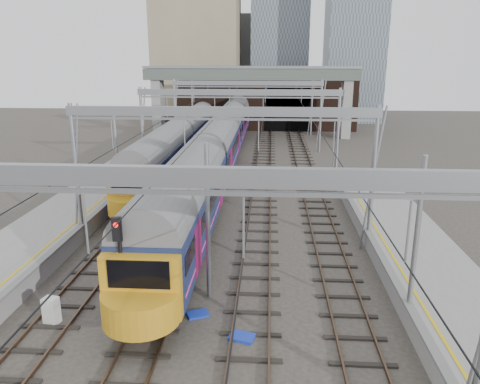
# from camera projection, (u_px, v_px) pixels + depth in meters

# --- Properties ---
(ground) EXTENTS (160.00, 160.00, 0.00)m
(ground) POSITION_uv_depth(u_px,v_px,m) (203.00, 320.00, 19.20)
(ground) COLOR #38332D
(ground) RESTS_ON ground
(platform_right) EXTENTS (4.32, 47.00, 1.12)m
(platform_right) POSITION_uv_depth(u_px,v_px,m) (475.00, 338.00, 16.97)
(platform_right) COLOR gray
(platform_right) RESTS_ON ground
(tracks) EXTENTS (14.40, 80.00, 0.22)m
(tracks) POSITION_uv_depth(u_px,v_px,m) (232.00, 207.00, 33.57)
(tracks) COLOR #4C3828
(tracks) RESTS_ON ground
(overhead_line) EXTENTS (16.80, 80.00, 8.00)m
(overhead_line) POSITION_uv_depth(u_px,v_px,m) (238.00, 106.00, 37.97)
(overhead_line) COLOR gray
(overhead_line) RESTS_ON ground
(retaining_wall) EXTENTS (28.00, 2.75, 9.00)m
(retaining_wall) POSITION_uv_depth(u_px,v_px,m) (262.00, 100.00, 67.69)
(retaining_wall) COLOR #301D15
(retaining_wall) RESTS_ON ground
(overbridge) EXTENTS (28.00, 3.00, 9.25)m
(overbridge) POSITION_uv_depth(u_px,v_px,m) (251.00, 82.00, 61.27)
(overbridge) COLOR gray
(overbridge) RESTS_ON ground
(city_skyline) EXTENTS (37.50, 27.50, 60.00)m
(city_skyline) POSITION_uv_depth(u_px,v_px,m) (273.00, 17.00, 81.84)
(city_skyline) COLOR tan
(city_skyline) RESTS_ON ground
(train_main) EXTENTS (3.06, 70.75, 5.18)m
(train_main) POSITION_uv_depth(u_px,v_px,m) (228.00, 131.00, 50.71)
(train_main) COLOR black
(train_main) RESTS_ON ground
(train_second) EXTENTS (2.87, 33.18, 4.91)m
(train_second) POSITION_uv_depth(u_px,v_px,m) (180.00, 143.00, 44.57)
(train_second) COLOR black
(train_second) RESTS_ON ground
(signal_near_left) EXTENTS (0.37, 0.47, 4.92)m
(signal_near_left) POSITION_uv_depth(u_px,v_px,m) (121.00, 263.00, 17.16)
(signal_near_left) COLOR black
(signal_near_left) RESTS_ON ground
(signal_near_centre) EXTENTS (0.32, 0.45, 4.39)m
(signal_near_centre) POSITION_uv_depth(u_px,v_px,m) (190.00, 223.00, 22.16)
(signal_near_centre) COLOR black
(signal_near_centre) RESTS_ON ground
(relay_cabinet) EXTENTS (0.65, 0.58, 1.13)m
(relay_cabinet) POSITION_uv_depth(u_px,v_px,m) (51.00, 311.00, 18.81)
(relay_cabinet) COLOR silver
(relay_cabinet) RESTS_ON ground
(equip_cover_a) EXTENTS (1.04, 0.91, 0.10)m
(equip_cover_a) POSITION_uv_depth(u_px,v_px,m) (198.00, 314.00, 19.51)
(equip_cover_a) COLOR #1934BD
(equip_cover_a) RESTS_ON ground
(equip_cover_b) EXTENTS (0.87, 0.71, 0.09)m
(equip_cover_b) POSITION_uv_depth(u_px,v_px,m) (194.00, 239.00, 27.62)
(equip_cover_b) COLOR #1934BD
(equip_cover_b) RESTS_ON ground
(equip_cover_c) EXTENTS (1.10, 0.92, 0.11)m
(equip_cover_c) POSITION_uv_depth(u_px,v_px,m) (242.00, 337.00, 17.92)
(equip_cover_c) COLOR #1934BD
(equip_cover_c) RESTS_ON ground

